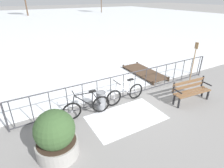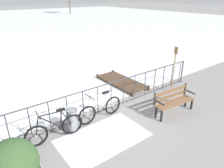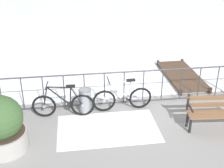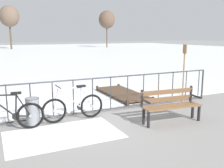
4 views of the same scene
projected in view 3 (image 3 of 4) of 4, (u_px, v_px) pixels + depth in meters
name	position (u px, v px, depth m)	size (l,w,h in m)	color
ground_plane	(133.00, 103.00, 8.73)	(160.00, 160.00, 0.00)	gray
snow_patch	(108.00, 128.00, 7.54)	(2.60, 1.57, 0.01)	white
railing_fence	(134.00, 87.00, 8.49)	(9.06, 0.06, 1.07)	#38383D
bicycle_near_railing	(122.00, 98.00, 8.26)	(1.71, 0.52, 0.97)	black
bicycle_second	(63.00, 104.00, 7.94)	(1.71, 0.52, 0.97)	black
park_bench	(218.00, 110.00, 7.40)	(1.64, 0.62, 0.89)	brown
planter_with_shrub	(1.00, 126.00, 6.54)	(1.10, 1.10, 1.35)	#9E9B96
trash_bin	(85.00, 101.00, 8.10)	(0.35, 0.35, 0.73)	gray
wooden_dock	(182.00, 75.00, 10.36)	(1.10, 2.67, 0.20)	#4C3828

